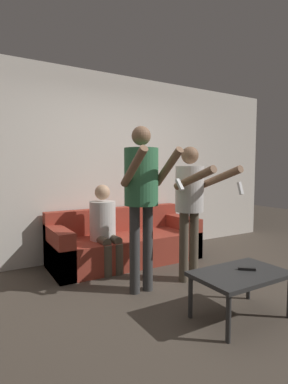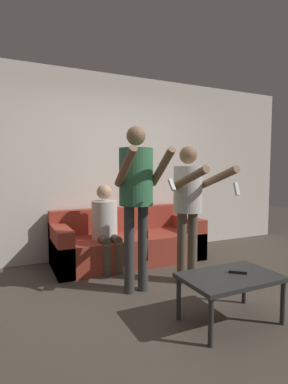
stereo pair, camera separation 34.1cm
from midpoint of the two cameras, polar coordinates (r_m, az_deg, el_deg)
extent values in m
plane|color=#4C4238|center=(3.16, 10.50, -20.03)|extent=(14.00, 14.00, 0.00)
cube|color=silver|center=(4.55, -3.33, 4.99)|extent=(6.40, 0.06, 2.70)
cube|color=#9E3828|center=(4.27, -0.51, -10.68)|extent=(2.08, 0.82, 0.38)
cube|color=#9E3828|center=(4.49, -2.27, -5.15)|extent=(2.08, 0.16, 0.35)
cube|color=#9E3828|center=(3.96, -13.17, -10.57)|extent=(0.20, 0.82, 0.58)
cube|color=#9E3828|center=(4.71, 10.05, -8.12)|extent=(0.20, 0.82, 0.58)
cylinder|color=#383838|center=(3.18, 0.29, -10.92)|extent=(0.11, 0.11, 0.93)
cylinder|color=#383838|center=(3.25, 2.87, -10.59)|extent=(0.11, 0.11, 0.93)
cylinder|color=#337047|center=(3.11, 1.62, 2.91)|extent=(0.35, 0.35, 0.59)
sphere|color=brown|center=(3.12, 1.64, 10.66)|extent=(0.20, 0.20, 0.20)
cylinder|color=brown|center=(2.84, -0.13, 4.76)|extent=(0.08, 0.45, 0.40)
cylinder|color=brown|center=(3.03, 6.67, 4.71)|extent=(0.08, 0.45, 0.40)
cube|color=white|center=(2.86, 8.74, 1.34)|extent=(0.04, 0.11, 0.12)
cylinder|color=brown|center=(3.52, 10.02, -10.45)|extent=(0.11, 0.11, 0.81)
cylinder|color=brown|center=(3.60, 11.95, -10.13)|extent=(0.11, 0.11, 0.81)
cylinder|color=silver|center=(3.45, 11.16, 0.51)|extent=(0.32, 0.32, 0.52)
sphere|color=brown|center=(3.44, 11.26, 6.91)|extent=(0.20, 0.20, 0.20)
cylinder|color=brown|center=(3.10, 11.67, 2.53)|extent=(0.08, 0.61, 0.27)
cylinder|color=brown|center=(3.33, 16.71, 2.56)|extent=(0.08, 0.61, 0.27)
cube|color=white|center=(3.12, 20.23, 0.56)|extent=(0.04, 0.07, 0.13)
cylinder|color=brown|center=(3.76, -4.44, -12.82)|extent=(0.11, 0.11, 0.38)
cylinder|color=brown|center=(3.81, -2.26, -12.56)|extent=(0.11, 0.11, 0.38)
cylinder|color=brown|center=(3.85, -5.32, -9.04)|extent=(0.11, 0.32, 0.11)
cylinder|color=brown|center=(3.90, -3.20, -8.84)|extent=(0.11, 0.32, 0.11)
cylinder|color=silver|center=(3.97, -5.09, -5.32)|extent=(0.34, 0.34, 0.50)
sphere|color=tan|center=(3.93, -5.13, 0.00)|extent=(0.20, 0.20, 0.20)
cube|color=#2D2D2D|center=(2.78, 19.67, -15.09)|extent=(0.82, 0.52, 0.04)
cylinder|color=#2D2D2D|center=(2.47, 16.82, -22.72)|extent=(0.04, 0.04, 0.37)
cylinder|color=#2D2D2D|center=(2.98, 28.11, -18.18)|extent=(0.04, 0.04, 0.37)
cylinder|color=#2D2D2D|center=(2.78, 10.33, -19.37)|extent=(0.04, 0.04, 0.37)
cylinder|color=#2D2D2D|center=(3.24, 21.55, -16.08)|extent=(0.04, 0.04, 0.37)
cube|color=black|center=(2.83, 20.85, -14.10)|extent=(0.14, 0.12, 0.02)
camera|label=1|loc=(0.17, -87.36, 0.21)|focal=28.00mm
camera|label=2|loc=(0.17, 92.64, -0.21)|focal=28.00mm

